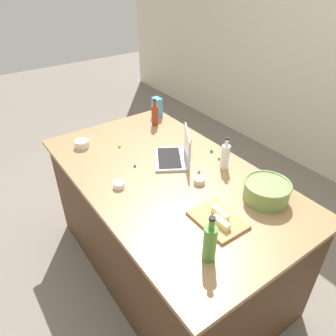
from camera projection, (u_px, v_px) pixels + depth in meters
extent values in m
plane|color=slate|center=(168.00, 264.00, 2.62)|extent=(12.00, 12.00, 0.00)
cube|color=#4C331E|center=(168.00, 226.00, 2.37)|extent=(1.81, 1.02, 0.87)
cube|color=#9E754C|center=(168.00, 176.00, 2.12)|extent=(1.87, 1.08, 0.03)
cube|color=#B7B7BC|center=(171.00, 159.00, 2.26)|extent=(0.38, 0.35, 0.02)
cube|color=black|center=(169.00, 158.00, 2.25)|extent=(0.31, 0.27, 0.00)
cube|color=#B7B7BC|center=(187.00, 145.00, 2.20)|extent=(0.26, 0.17, 0.20)
cube|color=silver|center=(186.00, 145.00, 2.20)|extent=(0.23, 0.14, 0.18)
cylinder|color=#72934C|center=(266.00, 192.00, 1.87)|extent=(0.26, 0.26, 0.11)
cylinder|color=black|center=(267.00, 191.00, 1.87)|extent=(0.22, 0.22, 0.10)
torus|color=#72934C|center=(268.00, 184.00, 1.84)|extent=(0.27, 0.27, 0.02)
cylinder|color=maroon|center=(155.00, 116.00, 2.68)|extent=(0.06, 0.06, 0.17)
cylinder|color=maroon|center=(155.00, 103.00, 2.61)|extent=(0.02, 0.02, 0.05)
cylinder|color=black|center=(155.00, 100.00, 2.60)|extent=(0.03, 0.03, 0.01)
cylinder|color=#4C8C38|center=(210.00, 244.00, 1.48)|extent=(0.06, 0.06, 0.19)
cylinder|color=#4C8C38|center=(212.00, 224.00, 1.41)|extent=(0.03, 0.03, 0.05)
cylinder|color=black|center=(212.00, 219.00, 1.39)|extent=(0.03, 0.03, 0.01)
cylinder|color=white|center=(225.00, 157.00, 2.13)|extent=(0.06, 0.06, 0.17)
cylinder|color=white|center=(227.00, 143.00, 2.07)|extent=(0.02, 0.02, 0.05)
cylinder|color=black|center=(227.00, 138.00, 2.05)|extent=(0.03, 0.03, 0.01)
cube|color=#AD7F4C|center=(218.00, 220.00, 1.74)|extent=(0.29, 0.21, 0.02)
cube|color=#F4E58C|center=(221.00, 223.00, 1.68)|extent=(0.11, 0.04, 0.04)
cube|color=#F4E58C|center=(220.00, 214.00, 1.74)|extent=(0.11, 0.04, 0.04)
cylinder|color=white|center=(119.00, 185.00, 1.99)|extent=(0.07, 0.07, 0.04)
cylinder|color=beige|center=(82.00, 144.00, 2.40)|extent=(0.11, 0.11, 0.05)
cylinder|color=beige|center=(199.00, 181.00, 2.03)|extent=(0.07, 0.07, 0.04)
cube|color=#4CA5CC|center=(157.00, 107.00, 2.82)|extent=(0.09, 0.06, 0.17)
sphere|color=#CC3399|center=(199.00, 172.00, 2.12)|extent=(0.02, 0.02, 0.02)
sphere|color=green|center=(135.00, 166.00, 2.19)|extent=(0.02, 0.02, 0.02)
sphere|color=yellow|center=(213.00, 240.00, 1.62)|extent=(0.02, 0.02, 0.02)
sphere|color=green|center=(219.00, 158.00, 2.26)|extent=(0.02, 0.02, 0.02)
sphere|color=green|center=(212.00, 151.00, 2.34)|extent=(0.02, 0.02, 0.02)
sphere|color=red|center=(191.00, 141.00, 2.47)|extent=(0.02, 0.02, 0.02)
sphere|color=yellow|center=(120.00, 146.00, 2.40)|extent=(0.02, 0.02, 0.02)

